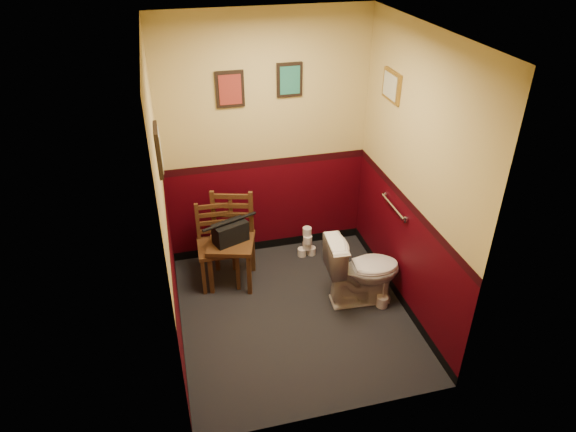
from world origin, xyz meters
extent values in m
cube|color=black|center=(0.00, 0.00, 0.00)|extent=(2.20, 2.40, 0.00)
cube|color=silver|center=(0.00, 0.00, 2.70)|extent=(2.20, 2.40, 0.00)
cube|color=#380209|center=(0.00, 1.20, 1.35)|extent=(2.20, 0.00, 2.70)
cube|color=#380209|center=(0.00, -1.20, 1.35)|extent=(2.20, 0.00, 2.70)
cube|color=#380209|center=(-1.10, 0.00, 1.35)|extent=(0.00, 2.40, 2.70)
cube|color=#380209|center=(1.10, 0.00, 1.35)|extent=(0.00, 2.40, 2.70)
cylinder|color=silver|center=(1.07, 0.25, 0.95)|extent=(0.03, 0.50, 0.03)
cylinder|color=silver|center=(1.09, 0.00, 0.95)|extent=(0.02, 0.06, 0.06)
cylinder|color=silver|center=(1.09, 0.50, 0.95)|extent=(0.02, 0.06, 0.06)
cube|color=black|center=(-0.35, 1.18, 1.95)|extent=(0.28, 0.03, 0.36)
cube|color=maroon|center=(-0.35, 1.17, 1.95)|extent=(0.22, 0.01, 0.30)
cube|color=black|center=(0.25, 1.18, 2.00)|extent=(0.26, 0.03, 0.34)
cube|color=#216C5A|center=(0.25, 1.17, 2.00)|extent=(0.20, 0.01, 0.28)
cube|color=black|center=(-1.08, 0.10, 1.85)|extent=(0.03, 0.30, 0.38)
cube|color=#B2B28C|center=(-1.07, 0.10, 1.85)|extent=(0.01, 0.24, 0.31)
cube|color=olive|center=(1.08, 0.60, 2.05)|extent=(0.03, 0.34, 0.28)
cube|color=#B2B28C|center=(1.07, 0.60, 2.05)|extent=(0.01, 0.28, 0.22)
imported|color=white|center=(0.72, 0.07, 0.37)|extent=(0.78, 0.47, 0.74)
cylinder|color=silver|center=(0.90, -0.09, 0.06)|extent=(0.12, 0.12, 0.12)
cylinder|color=silver|center=(0.90, -0.09, 0.26)|extent=(0.02, 0.02, 0.33)
cube|color=#4D2E17|center=(-0.64, 0.71, 0.44)|extent=(0.43, 0.43, 0.04)
cube|color=#4D2E17|center=(-0.82, 0.54, 0.22)|extent=(0.04, 0.04, 0.44)
cube|color=#4D2E17|center=(-0.81, 0.90, 0.22)|extent=(0.04, 0.04, 0.44)
cube|color=#4D2E17|center=(-0.47, 0.53, 0.22)|extent=(0.04, 0.04, 0.44)
cube|color=#4D2E17|center=(-0.46, 0.88, 0.22)|extent=(0.04, 0.04, 0.44)
cube|color=#4D2E17|center=(-0.81, 0.90, 0.66)|extent=(0.04, 0.04, 0.44)
cube|color=#4D2E17|center=(-0.46, 0.89, 0.66)|extent=(0.04, 0.04, 0.44)
cube|color=#4D2E17|center=(-0.63, 0.89, 0.54)|extent=(0.33, 0.04, 0.04)
cube|color=#4D2E17|center=(-0.63, 0.89, 0.64)|extent=(0.33, 0.04, 0.04)
cube|color=#4D2E17|center=(-0.63, 0.89, 0.73)|extent=(0.33, 0.04, 0.04)
cube|color=#4D2E17|center=(-0.63, 0.89, 0.83)|extent=(0.33, 0.04, 0.04)
cube|color=#4D2E17|center=(-0.50, 0.68, 0.49)|extent=(0.57, 0.57, 0.04)
cube|color=#4D2E17|center=(-0.74, 0.54, 0.25)|extent=(0.05, 0.05, 0.49)
cube|color=#4D2E17|center=(-0.64, 0.92, 0.25)|extent=(0.05, 0.05, 0.49)
cube|color=#4D2E17|center=(-0.36, 0.43, 0.25)|extent=(0.05, 0.05, 0.49)
cube|color=#4D2E17|center=(-0.26, 0.81, 0.25)|extent=(0.05, 0.05, 0.49)
cube|color=#4D2E17|center=(-0.63, 0.93, 0.74)|extent=(0.05, 0.05, 0.49)
cube|color=#4D2E17|center=(-0.25, 0.82, 0.74)|extent=(0.05, 0.05, 0.49)
cube|color=#4D2E17|center=(-0.44, 0.87, 0.60)|extent=(0.37, 0.13, 0.05)
cube|color=#4D2E17|center=(-0.44, 0.87, 0.71)|extent=(0.37, 0.13, 0.05)
cube|color=#4D2E17|center=(-0.44, 0.87, 0.82)|extent=(0.37, 0.13, 0.05)
cube|color=#4D2E17|center=(-0.44, 0.87, 0.93)|extent=(0.37, 0.13, 0.05)
cube|color=black|center=(-0.50, 0.68, 0.63)|extent=(0.39, 0.29, 0.22)
cylinder|color=black|center=(-0.50, 0.68, 0.76)|extent=(0.29, 0.14, 0.03)
cylinder|color=silver|center=(0.34, 0.95, 0.05)|extent=(0.10, 0.10, 0.09)
cylinder|color=silver|center=(0.46, 0.95, 0.05)|extent=(0.10, 0.10, 0.09)
cylinder|color=silver|center=(0.40, 0.94, 0.14)|extent=(0.10, 0.10, 0.09)
cylinder|color=silver|center=(0.40, 0.93, 0.23)|extent=(0.10, 0.10, 0.09)
cylinder|color=silver|center=(0.40, 0.95, 0.32)|extent=(0.10, 0.10, 0.09)
camera|label=1|loc=(-1.00, -3.72, 3.49)|focal=32.00mm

